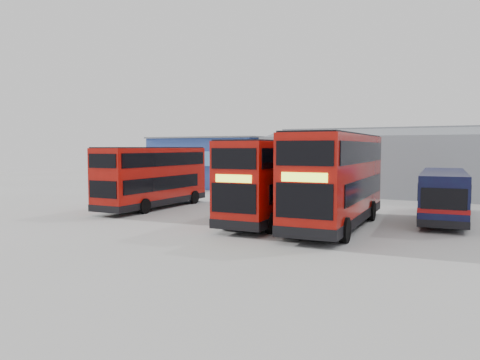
% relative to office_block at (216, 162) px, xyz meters
% --- Properties ---
extents(ground_plane, '(120.00, 120.00, 0.00)m').
position_rel_office_block_xyz_m(ground_plane, '(14.00, -17.99, -2.58)').
color(ground_plane, '#9A9A95').
rests_on(ground_plane, ground).
extents(office_block, '(12.30, 8.32, 5.12)m').
position_rel_office_block_xyz_m(office_block, '(0.00, 0.00, 0.00)').
color(office_block, navy).
rests_on(office_block, ground).
extents(maintenance_shed, '(30.50, 12.00, 5.89)m').
position_rel_office_block_xyz_m(maintenance_shed, '(22.00, 2.01, 0.02)').
color(maintenance_shed, gray).
rests_on(maintenance_shed, ground).
extents(double_decker_left, '(2.87, 9.79, 4.09)m').
position_rel_office_block_xyz_m(double_decker_left, '(5.67, -16.95, -0.54)').
color(double_decker_left, '#AC1009').
rests_on(double_decker_left, ground).
extents(double_decker_centre, '(3.16, 10.61, 4.43)m').
position_rel_office_block_xyz_m(double_decker_centre, '(15.14, -18.00, -0.37)').
color(double_decker_centre, '#AC1009').
rests_on(double_decker_centre, ground).
extents(double_decker_right, '(3.51, 11.42, 4.76)m').
position_rel_office_block_xyz_m(double_decker_right, '(18.64, -18.16, -0.21)').
color(double_decker_right, '#AC1009').
rests_on(double_decker_right, ground).
extents(single_decker_blue, '(3.31, 10.22, 2.72)m').
position_rel_office_block_xyz_m(single_decker_blue, '(23.15, -12.90, -1.23)').
color(single_decker_blue, '#0B1333').
rests_on(single_decker_blue, ground).
extents(panel_van, '(3.24, 5.03, 2.06)m').
position_rel_office_block_xyz_m(panel_van, '(-4.42, -4.76, -1.43)').
color(panel_van, white).
rests_on(panel_van, ground).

